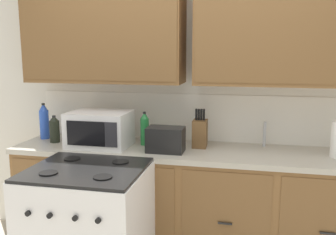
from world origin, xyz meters
name	(u,v)px	position (x,y,z in m)	size (l,w,h in m)	color
wall_unit	(191,55)	(0.00, 0.50, 1.66)	(3.92, 0.40, 2.45)	silver
counter_run	(185,203)	(0.00, 0.30, 0.48)	(2.75, 0.64, 0.94)	black
stove_range	(89,234)	(-0.55, -0.33, 0.47)	(0.76, 0.68, 0.95)	white
microwave	(100,129)	(-0.69, 0.24, 1.08)	(0.48, 0.37, 0.28)	white
toaster	(166,139)	(-0.13, 0.18, 1.03)	(0.28, 0.18, 0.19)	black
knife_block	(200,133)	(0.10, 0.38, 1.05)	(0.11, 0.14, 0.31)	brown
sink_faucet	(265,134)	(0.61, 0.51, 1.04)	(0.02, 0.02, 0.20)	#B2B5BA
bottle_dark	(55,129)	(-1.11, 0.28, 1.05)	(0.08, 0.08, 0.23)	black
bottle_green	(145,129)	(-0.35, 0.35, 1.07)	(0.07, 0.07, 0.27)	#237A38
bottle_blue	(44,121)	(-1.27, 0.38, 1.09)	(0.08, 0.08, 0.31)	blue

